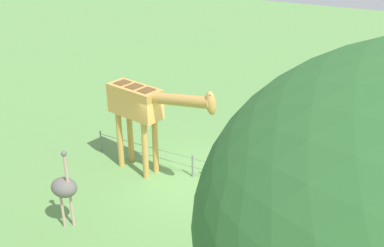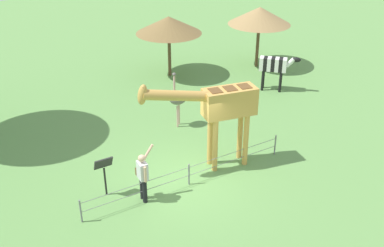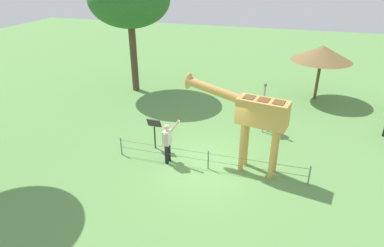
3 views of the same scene
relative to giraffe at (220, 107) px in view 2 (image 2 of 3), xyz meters
name	(u,v)px [view 2 (image 2 of 3)]	position (x,y,z in m)	size (l,w,h in m)	color
ground_plane	(186,181)	(1.41, 0.23, -2.20)	(60.00, 60.00, 0.00)	#60934C
giraffe	(220,107)	(0.00, 0.00, 0.00)	(3.87, 1.22, 3.33)	gold
visitor	(143,175)	(2.97, 0.42, -1.29)	(0.59, 0.59, 1.75)	black
zebra	(275,66)	(-5.74, -3.98, -1.03)	(1.49, 1.50, 1.66)	black
ostrich	(178,98)	(-0.27, -3.19, -1.02)	(0.70, 0.56, 2.25)	#CC9E93
shade_hut_near	(169,25)	(-2.57, -8.06, 0.35)	(3.15, 3.15, 2.95)	brown
shade_hut_far	(260,16)	(-7.06, -6.85, 0.45)	(3.14, 3.14, 3.09)	brown
info_sign	(104,168)	(3.84, -0.41, -1.25)	(0.56, 0.21, 1.32)	black
wire_fence	(189,174)	(1.41, 0.44, -1.79)	(7.05, 0.05, 0.75)	slate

